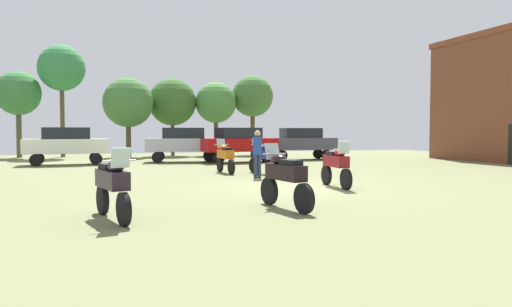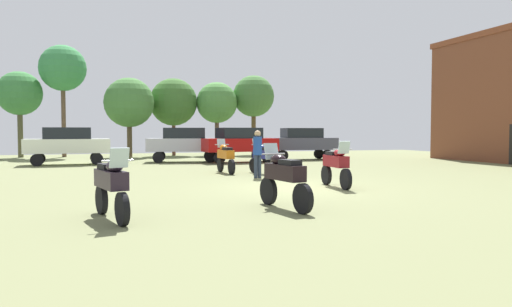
% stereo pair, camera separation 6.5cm
% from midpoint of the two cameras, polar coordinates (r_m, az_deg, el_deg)
% --- Properties ---
extents(ground_plane, '(44.00, 52.00, 0.02)m').
position_cam_midpoint_polar(ground_plane, '(15.41, 5.39, -4.05)').
color(ground_plane, '#6B7049').
extents(motorcycle_1, '(0.69, 2.17, 1.50)m').
position_cam_midpoint_polar(motorcycle_1, '(11.01, 3.53, -2.81)').
color(motorcycle_1, black).
rests_on(motorcycle_1, ground).
extents(motorcycle_2, '(0.62, 2.19, 1.49)m').
position_cam_midpoint_polar(motorcycle_2, '(15.43, 9.64, -1.30)').
color(motorcycle_2, black).
rests_on(motorcycle_2, ground).
extents(motorcycle_3, '(0.85, 2.12, 1.48)m').
position_cam_midpoint_polar(motorcycle_3, '(19.99, 1.14, -0.39)').
color(motorcycle_3, black).
rests_on(motorcycle_3, ground).
extents(motorcycle_4, '(0.62, 2.17, 1.47)m').
position_cam_midpoint_polar(motorcycle_4, '(20.53, -3.57, -0.33)').
color(motorcycle_4, black).
rests_on(motorcycle_4, ground).
extents(motorcycle_7, '(0.76, 2.14, 1.48)m').
position_cam_midpoint_polar(motorcycle_7, '(10.03, -16.71, -3.51)').
color(motorcycle_7, black).
rests_on(motorcycle_7, ground).
extents(car_1, '(4.47, 2.26, 2.00)m').
position_cam_midpoint_polar(car_1, '(27.64, -1.97, 1.36)').
color(car_1, black).
rests_on(car_1, ground).
extents(car_2, '(4.37, 1.98, 2.00)m').
position_cam_midpoint_polar(car_2, '(27.52, -21.50, 1.18)').
color(car_2, black).
rests_on(car_2, ground).
extents(car_3, '(4.55, 2.55, 2.00)m').
position_cam_midpoint_polar(car_3, '(28.25, -8.47, 1.36)').
color(car_3, black).
rests_on(car_3, ground).
extents(car_5, '(4.40, 2.07, 2.00)m').
position_cam_midpoint_polar(car_5, '(30.44, 5.51, 1.47)').
color(car_5, black).
rests_on(car_5, ground).
extents(person_1, '(0.41, 0.41, 1.82)m').
position_cam_midpoint_polar(person_1, '(18.28, 0.29, 0.41)').
color(person_1, '#283244').
rests_on(person_1, ground).
extents(tree_1, '(3.52, 3.52, 5.73)m').
position_cam_midpoint_polar(tree_1, '(36.25, -9.77, 6.05)').
color(tree_1, brown).
rests_on(tree_1, ground).
extents(tree_2, '(3.45, 3.45, 5.53)m').
position_cam_midpoint_polar(tree_2, '(34.59, -14.85, 5.87)').
color(tree_2, '#4C3E29').
rests_on(tree_2, ground).
extents(tree_4, '(3.20, 3.20, 6.13)m').
position_cam_midpoint_polar(tree_4, '(37.31, -0.24, 6.80)').
color(tree_4, brown).
rests_on(tree_4, ground).
extents(tree_5, '(3.00, 3.00, 5.89)m').
position_cam_midpoint_polar(tree_5, '(36.65, -26.34, 6.39)').
color(tree_5, '#4E4C30').
rests_on(tree_5, ground).
extents(tree_7, '(3.08, 3.08, 5.50)m').
position_cam_midpoint_polar(tree_7, '(36.34, -4.65, 6.03)').
color(tree_7, brown).
rests_on(tree_7, ground).
extents(tree_8, '(3.18, 3.18, 7.79)m').
position_cam_midpoint_polar(tree_8, '(36.29, -22.02, 9.35)').
color(tree_8, brown).
rests_on(tree_8, ground).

